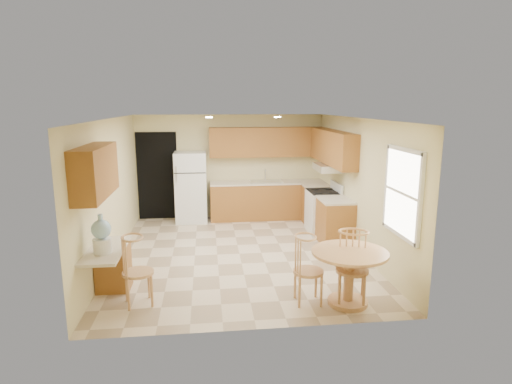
{
  "coord_description": "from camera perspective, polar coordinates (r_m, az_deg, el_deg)",
  "views": [
    {
      "loc": [
        -0.57,
        -7.58,
        2.77
      ],
      "look_at": [
        0.35,
        0.3,
        1.11
      ],
      "focal_mm": 30.0,
      "sensor_mm": 36.0,
      "label": 1
    }
  ],
  "objects": [
    {
      "name": "desk_pedestal",
      "position": [
        6.86,
        -18.48,
        -9.4
      ],
      "size": [
        0.48,
        0.42,
        0.72
      ],
      "primitive_type": "cube",
      "color": "#A06428",
      "rests_on": "floor"
    },
    {
      "name": "wall_left",
      "position": [
        7.91,
        -18.78,
        0.1
      ],
      "size": [
        0.02,
        5.5,
        2.5
      ],
      "primitive_type": "cube",
      "color": "beige",
      "rests_on": "floor"
    },
    {
      "name": "range_hood",
      "position": [
        9.23,
        9.61,
        3.23
      ],
      "size": [
        0.5,
        0.76,
        0.14
      ],
      "primitive_type": "cube",
      "color": "silver",
      "rests_on": "upper_cab_right"
    },
    {
      "name": "can_light_b",
      "position": [
        8.91,
        2.89,
        9.96
      ],
      "size": [
        0.14,
        0.14,
        0.02
      ],
      "primitive_type": "cylinder",
      "color": "white",
      "rests_on": "ceiling"
    },
    {
      "name": "desk_top",
      "position": [
        6.38,
        -19.39,
        -7.34
      ],
      "size": [
        0.5,
        1.2,
        0.04
      ],
      "primitive_type": "cube",
      "color": "beige",
      "rests_on": "desk_pedestal"
    },
    {
      "name": "chair_table_b",
      "position": [
        6.03,
        13.06,
        -9.28
      ],
      "size": [
        0.46,
        0.49,
        1.04
      ],
      "rotation": [
        0.0,
        0.0,
        2.84
      ],
      "color": "tan",
      "rests_on": "floor"
    },
    {
      "name": "base_cab_right_b",
      "position": [
        8.69,
        10.49,
        -3.99
      ],
      "size": [
        0.6,
        0.8,
        0.87
      ],
      "primitive_type": "cube",
      "color": "#A06428",
      "rests_on": "floor"
    },
    {
      "name": "counter_back",
      "position": [
        10.31,
        1.52,
        1.29
      ],
      "size": [
        2.75,
        0.63,
        0.04
      ],
      "primitive_type": "cube",
      "color": "beige",
      "rests_on": "base_cab_back"
    },
    {
      "name": "counter_right_a",
      "position": [
        9.95,
        8.15,
        0.79
      ],
      "size": [
        0.63,
        0.59,
        0.04
      ],
      "primitive_type": "cube",
      "color": "beige",
      "rests_on": "base_cab_right_a"
    },
    {
      "name": "base_cab_right_a",
      "position": [
        10.04,
        8.07,
        -1.76
      ],
      "size": [
        0.6,
        0.59,
        0.87
      ],
      "primitive_type": "cube",
      "color": "#A06428",
      "rests_on": "floor"
    },
    {
      "name": "chair_desk",
      "position": [
        6.1,
        -15.66,
        -9.49
      ],
      "size": [
        0.43,
        0.56,
        0.98
      ],
      "rotation": [
        0.0,
        0.0,
        -1.32
      ],
      "color": "tan",
      "rests_on": "floor"
    },
    {
      "name": "wall_back",
      "position": [
        10.46,
        -3.46,
        3.42
      ],
      "size": [
        4.5,
        0.02,
        2.5
      ],
      "primitive_type": "cube",
      "color": "beige",
      "rests_on": "floor"
    },
    {
      "name": "upper_cab_right",
      "position": [
        9.23,
        10.16,
        5.9
      ],
      "size": [
        0.33,
        2.42,
        0.7
      ],
      "primitive_type": "cube",
      "color": "#A06428",
      "rests_on": "wall_right"
    },
    {
      "name": "counter_right_b",
      "position": [
        8.58,
        10.61,
        -1.06
      ],
      "size": [
        0.63,
        0.8,
        0.04
      ],
      "primitive_type": "cube",
      "color": "beige",
      "rests_on": "base_cab_right_b"
    },
    {
      "name": "floor",
      "position": [
        8.09,
        -2.23,
        -8.22
      ],
      "size": [
        5.5,
        5.5,
        0.0
      ],
      "primitive_type": "plane",
      "color": "beige",
      "rests_on": "ground"
    },
    {
      "name": "wall_front",
      "position": [
        5.1,
        0.08,
        -5.53
      ],
      "size": [
        4.5,
        0.02,
        2.5
      ],
      "primitive_type": "cube",
      "color": "beige",
      "rests_on": "floor"
    },
    {
      "name": "can_light_a",
      "position": [
        8.79,
        -6.28,
        9.88
      ],
      "size": [
        0.14,
        0.14,
        0.02
      ],
      "primitive_type": "cylinder",
      "color": "white",
      "rests_on": "ceiling"
    },
    {
      "name": "water_crock",
      "position": [
        6.15,
        -19.89,
        -5.5
      ],
      "size": [
        0.26,
        0.26,
        0.54
      ],
      "color": "white",
      "rests_on": "desk_top"
    },
    {
      "name": "chair_table_a",
      "position": [
        5.98,
        7.23,
        -9.65
      ],
      "size": [
        0.43,
        0.55,
        0.97
      ],
      "rotation": [
        0.0,
        0.0,
        -1.58
      ],
      "color": "tan",
      "rests_on": "floor"
    },
    {
      "name": "doorway",
      "position": [
        10.53,
        -13.01,
        2.09
      ],
      "size": [
        0.9,
        0.02,
        2.1
      ],
      "primitive_type": "cube",
      "color": "black",
      "rests_on": "floor"
    },
    {
      "name": "ceiling",
      "position": [
        7.61,
        -2.38,
        9.76
      ],
      "size": [
        4.5,
        5.5,
        0.02
      ],
      "primitive_type": "cube",
      "color": "white",
      "rests_on": "wall_back"
    },
    {
      "name": "sink",
      "position": [
        10.3,
        1.38,
        1.41
      ],
      "size": [
        0.78,
        0.44,
        0.01
      ],
      "primitive_type": "cube",
      "color": "silver",
      "rests_on": "counter_back"
    },
    {
      "name": "dining_table",
      "position": [
        6.15,
        12.31,
        -10.07
      ],
      "size": [
        1.05,
        1.05,
        0.78
      ],
      "rotation": [
        0.0,
        0.0,
        -0.13
      ],
      "color": "tan",
      "rests_on": "floor"
    },
    {
      "name": "wall_right",
      "position": [
        8.23,
        13.51,
        0.83
      ],
      "size": [
        0.02,
        5.5,
        2.5
      ],
      "primitive_type": "cube",
      "color": "beige",
      "rests_on": "floor"
    },
    {
      "name": "stove",
      "position": [
        9.4,
        8.97,
        -2.52
      ],
      "size": [
        0.65,
        0.76,
        1.09
      ],
      "color": "white",
      "rests_on": "floor"
    },
    {
      "name": "window",
      "position": [
        6.5,
        18.98,
        -0.1
      ],
      "size": [
        0.06,
        1.12,
        1.3
      ],
      "color": "white",
      "rests_on": "wall_right"
    },
    {
      "name": "upper_cab_left",
      "position": [
        6.24,
        -20.65,
        2.57
      ],
      "size": [
        0.33,
        1.4,
        0.7
      ],
      "primitive_type": "cube",
      "color": "#A06428",
      "rests_on": "wall_left"
    },
    {
      "name": "refrigerator",
      "position": [
        10.18,
        -8.67,
        0.66
      ],
      "size": [
        0.73,
        0.71,
        1.65
      ],
      "color": "white",
      "rests_on": "floor"
    },
    {
      "name": "upper_cab_back",
      "position": [
        10.31,
        1.44,
        6.68
      ],
      "size": [
        2.75,
        0.33,
        0.7
      ],
      "primitive_type": "cube",
      "color": "#A06428",
      "rests_on": "wall_back"
    },
    {
      "name": "base_cab_back",
      "position": [
        10.4,
        1.51,
        -1.18
      ],
      "size": [
        2.75,
        0.6,
        0.87
      ],
      "primitive_type": "cube",
      "color": "#A06428",
      "rests_on": "floor"
    }
  ]
}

